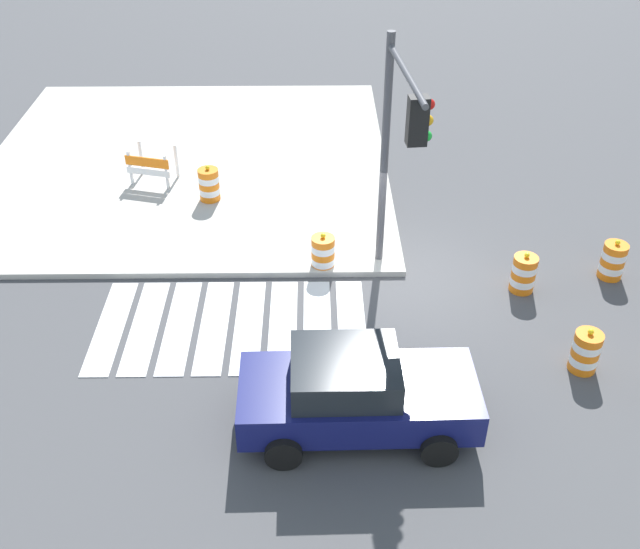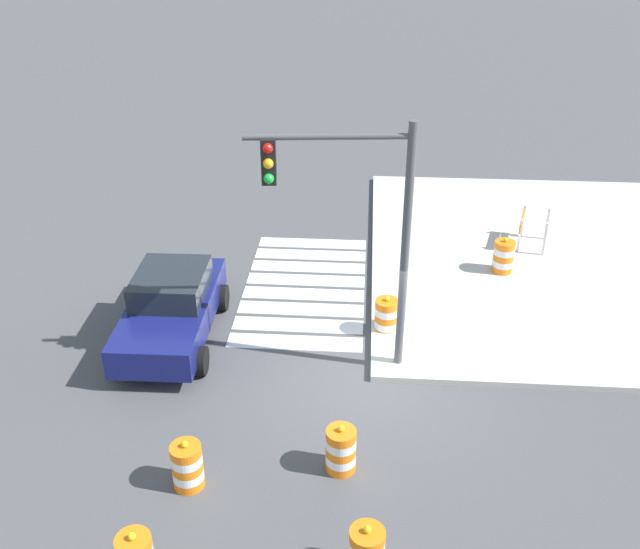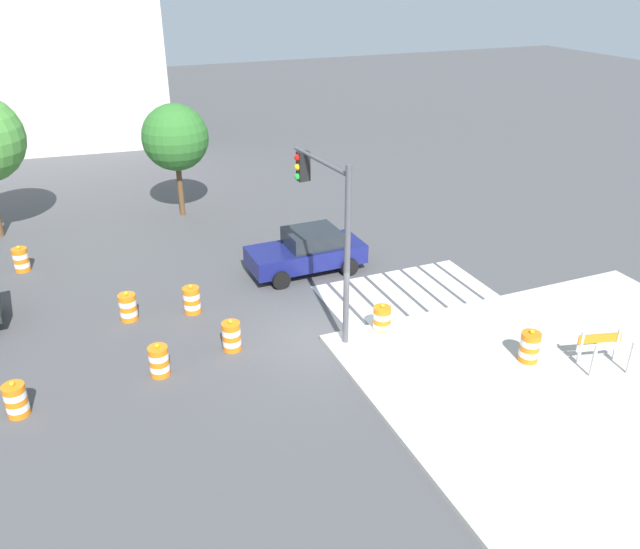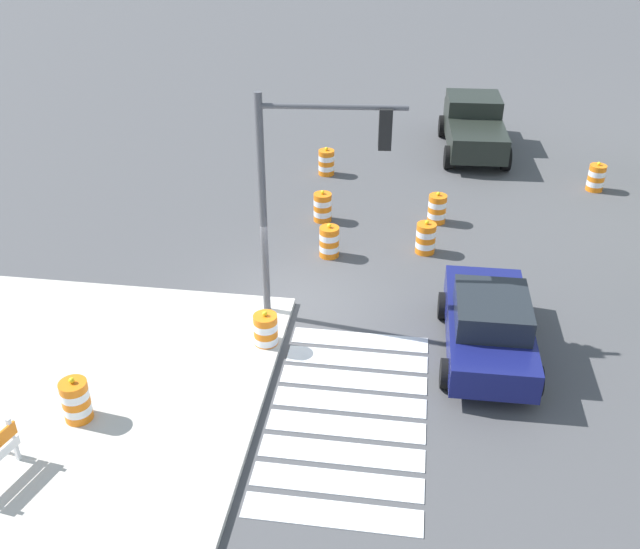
{
  "view_description": "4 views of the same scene",
  "coord_description": "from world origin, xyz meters",
  "px_view_note": "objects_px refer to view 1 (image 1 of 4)",
  "views": [
    {
      "loc": [
        2.22,
        14.3,
        10.22
      ],
      "look_at": [
        2.06,
        0.96,
        0.77
      ],
      "focal_mm": 41.44,
      "sensor_mm": 36.0,
      "label": 1
    },
    {
      "loc": [
        -12.34,
        0.23,
        9.52
      ],
      "look_at": [
        2.39,
        1.27,
        1.31
      ],
      "focal_mm": 39.67,
      "sensor_mm": 36.0,
      "label": 2
    },
    {
      "loc": [
        -6.43,
        -15.42,
        10.45
      ],
      "look_at": [
        0.96,
        2.24,
        1.05
      ],
      "focal_mm": 35.67,
      "sensor_mm": 36.0,
      "label": 3
    },
    {
      "loc": [
        15.35,
        2.83,
        10.13
      ],
      "look_at": [
        1.42,
        0.85,
        1.77
      ],
      "focal_mm": 40.7,
      "sensor_mm": 36.0,
      "label": 4
    }
  ],
  "objects_px": {
    "traffic_barrel_median_far": "(323,254)",
    "traffic_barrel_opposite_curb": "(613,261)",
    "construction_barricade": "(150,165)",
    "traffic_light_pole": "(398,135)",
    "traffic_barrel_on_sidewalk": "(209,184)",
    "sports_car": "(355,392)",
    "traffic_barrel_median_near": "(585,351)",
    "traffic_barrel_crosswalk_end": "(523,274)"
  },
  "relations": [
    {
      "from": "traffic_barrel_median_far",
      "to": "traffic_barrel_opposite_curb",
      "type": "bearing_deg",
      "value": 176.82
    },
    {
      "from": "construction_barricade",
      "to": "traffic_light_pole",
      "type": "xyz_separation_m",
      "value": [
        -6.3,
        5.01,
        3.19
      ]
    },
    {
      "from": "traffic_barrel_on_sidewalk",
      "to": "traffic_light_pole",
      "type": "distance_m",
      "value": 6.95
    },
    {
      "from": "construction_barricade",
      "to": "traffic_barrel_opposite_curb",
      "type": "bearing_deg",
      "value": 158.78
    },
    {
      "from": "sports_car",
      "to": "traffic_barrel_median_far",
      "type": "distance_m",
      "value": 5.09
    },
    {
      "from": "sports_car",
      "to": "traffic_barrel_opposite_curb",
      "type": "bearing_deg",
      "value": -143.54
    },
    {
      "from": "traffic_barrel_on_sidewalk",
      "to": "traffic_light_pole",
      "type": "relative_size",
      "value": 0.19
    },
    {
      "from": "traffic_light_pole",
      "to": "traffic_barrel_median_near",
      "type": "bearing_deg",
      "value": 143.81
    },
    {
      "from": "traffic_barrel_opposite_curb",
      "to": "traffic_barrel_crosswalk_end",
      "type": "bearing_deg",
      "value": 12.66
    },
    {
      "from": "traffic_barrel_opposite_curb",
      "to": "traffic_light_pole",
      "type": "bearing_deg",
      "value": 5.32
    },
    {
      "from": "sports_car",
      "to": "construction_barricade",
      "type": "height_order",
      "value": "sports_car"
    },
    {
      "from": "traffic_barrel_median_far",
      "to": "traffic_light_pole",
      "type": "bearing_deg",
      "value": 149.54
    },
    {
      "from": "traffic_barrel_median_near",
      "to": "construction_barricade",
      "type": "distance_m",
      "value": 12.64
    },
    {
      "from": "sports_car",
      "to": "traffic_barrel_median_near",
      "type": "bearing_deg",
      "value": -162.65
    },
    {
      "from": "traffic_barrel_median_near",
      "to": "construction_barricade",
      "type": "relative_size",
      "value": 0.73
    },
    {
      "from": "traffic_barrel_opposite_curb",
      "to": "traffic_barrel_on_sidewalk",
      "type": "bearing_deg",
      "value": -19.98
    },
    {
      "from": "traffic_barrel_crosswalk_end",
      "to": "traffic_barrel_median_near",
      "type": "xyz_separation_m",
      "value": [
        -0.6,
        2.7,
        0.0
      ]
    },
    {
      "from": "sports_car",
      "to": "traffic_barrel_crosswalk_end",
      "type": "distance_m",
      "value": 5.85
    },
    {
      "from": "sports_car",
      "to": "construction_barricade",
      "type": "bearing_deg",
      "value": -59.97
    },
    {
      "from": "sports_car",
      "to": "traffic_light_pole",
      "type": "relative_size",
      "value": 0.79
    },
    {
      "from": "traffic_barrel_median_near",
      "to": "construction_barricade",
      "type": "xyz_separation_m",
      "value": [
        10.0,
        -7.72,
        0.27
      ]
    },
    {
      "from": "traffic_barrel_crosswalk_end",
      "to": "traffic_barrel_median_near",
      "type": "relative_size",
      "value": 1.0
    },
    {
      "from": "traffic_barrel_opposite_curb",
      "to": "traffic_light_pole",
      "type": "relative_size",
      "value": 0.19
    },
    {
      "from": "traffic_barrel_opposite_curb",
      "to": "construction_barricade",
      "type": "relative_size",
      "value": 0.73
    },
    {
      "from": "traffic_barrel_opposite_curb",
      "to": "sports_car",
      "type": "bearing_deg",
      "value": 36.46
    },
    {
      "from": "traffic_barrel_crosswalk_end",
      "to": "traffic_barrel_on_sidewalk",
      "type": "bearing_deg",
      "value": -28.14
    },
    {
      "from": "traffic_barrel_opposite_curb",
      "to": "traffic_barrel_on_sidewalk",
      "type": "distance_m",
      "value": 10.51
    },
    {
      "from": "construction_barricade",
      "to": "traffic_barrel_on_sidewalk",
      "type": "bearing_deg",
      "value": 152.18
    },
    {
      "from": "traffic_barrel_median_far",
      "to": "traffic_barrel_on_sidewalk",
      "type": "height_order",
      "value": "traffic_barrel_on_sidewalk"
    },
    {
      "from": "traffic_barrel_crosswalk_end",
      "to": "traffic_barrel_opposite_curb",
      "type": "distance_m",
      "value": 2.28
    },
    {
      "from": "sports_car",
      "to": "traffic_barrel_crosswalk_end",
      "type": "xyz_separation_m",
      "value": [
        -4.09,
        -4.17,
        -0.36
      ]
    },
    {
      "from": "sports_car",
      "to": "traffic_barrel_crosswalk_end",
      "type": "bearing_deg",
      "value": -134.47
    },
    {
      "from": "traffic_barrel_crosswalk_end",
      "to": "construction_barricade",
      "type": "relative_size",
      "value": 0.73
    },
    {
      "from": "sports_car",
      "to": "traffic_barrel_median_near",
      "type": "xyz_separation_m",
      "value": [
        -4.69,
        -1.47,
        -0.36
      ]
    },
    {
      "from": "traffic_barrel_median_near",
      "to": "traffic_light_pole",
      "type": "xyz_separation_m",
      "value": [
        3.7,
        -2.71,
        3.46
      ]
    },
    {
      "from": "traffic_barrel_median_near",
      "to": "traffic_barrel_median_far",
      "type": "height_order",
      "value": "same"
    },
    {
      "from": "traffic_barrel_median_near",
      "to": "traffic_barrel_opposite_curb",
      "type": "relative_size",
      "value": 1.0
    },
    {
      "from": "construction_barricade",
      "to": "sports_car",
      "type": "bearing_deg",
      "value": 120.03
    },
    {
      "from": "sports_car",
      "to": "traffic_barrel_opposite_curb",
      "type": "xyz_separation_m",
      "value": [
        -6.32,
        -4.67,
        -0.36
      ]
    },
    {
      "from": "traffic_barrel_median_near",
      "to": "traffic_barrel_on_sidewalk",
      "type": "xyz_separation_m",
      "value": [
        8.25,
        -6.79,
        0.15
      ]
    },
    {
      "from": "traffic_barrel_on_sidewalk",
      "to": "traffic_light_pole",
      "type": "height_order",
      "value": "traffic_light_pole"
    },
    {
      "from": "traffic_barrel_opposite_curb",
      "to": "construction_barricade",
      "type": "bearing_deg",
      "value": -21.22
    }
  ]
}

